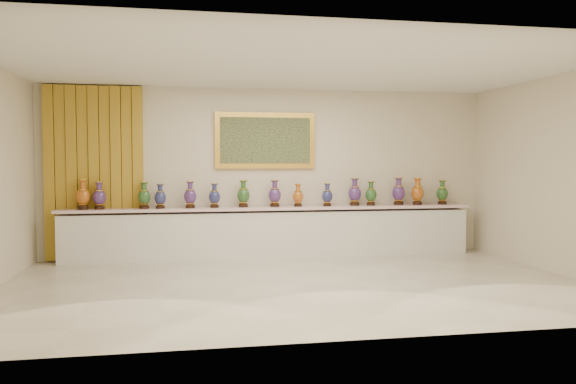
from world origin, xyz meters
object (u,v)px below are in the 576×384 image
vase_0 (83,196)px  vase_1 (99,197)px  vase_2 (144,197)px  counter (272,233)px

vase_0 → vase_1: 0.26m
vase_1 → vase_2: 0.73m
vase_1 → vase_2: size_ratio=1.01×
vase_1 → counter: bearing=0.5°
vase_2 → counter: bearing=0.8°
counter → vase_1: bearing=-179.5°
vase_2 → vase_1: bearing=179.7°
counter → vase_0: (-3.18, -0.05, 0.69)m
vase_1 → vase_2: bearing=-0.3°
vase_2 → vase_0: bearing=-178.8°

